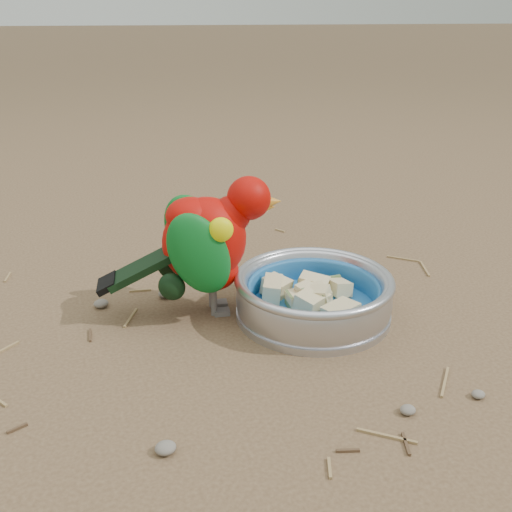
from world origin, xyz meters
name	(u,v)px	position (x,y,z in m)	size (l,w,h in m)	color
ground	(255,365)	(0.00, 0.00, 0.00)	(60.00, 60.00, 0.00)	brown
food_bowl	(313,311)	(0.12, 0.09, 0.01)	(0.22, 0.22, 0.02)	#B2B2BA
bowl_wall	(314,291)	(0.12, 0.09, 0.04)	(0.22, 0.22, 0.04)	#B2B2BA
fruit_wedges	(313,296)	(0.12, 0.09, 0.03)	(0.13, 0.13, 0.03)	beige
lory_parrot	(208,250)	(-0.01, 0.15, 0.09)	(0.11, 0.23, 0.19)	#AD0802
ground_debris	(269,328)	(0.05, 0.07, 0.00)	(0.90, 0.80, 0.01)	olive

